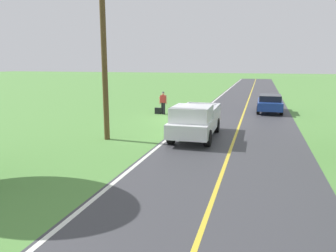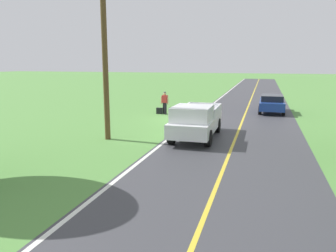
% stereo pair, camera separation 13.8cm
% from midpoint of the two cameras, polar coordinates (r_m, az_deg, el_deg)
% --- Properties ---
extents(ground_plane, '(200.00, 200.00, 0.00)m').
position_cam_midpoint_polar(ground_plane, '(22.70, 1.55, 1.13)').
color(ground_plane, '#568E42').
extents(road_surface, '(7.06, 120.00, 0.00)m').
position_cam_midpoint_polar(road_surface, '(22.05, 12.39, 0.58)').
color(road_surface, '#3D3D42').
rests_on(road_surface, ground).
extents(lane_edge_line, '(0.16, 117.60, 0.00)m').
position_cam_midpoint_polar(lane_edge_line, '(22.49, 3.84, 1.03)').
color(lane_edge_line, silver).
rests_on(lane_edge_line, ground).
extents(lane_centre_line, '(0.14, 117.60, 0.00)m').
position_cam_midpoint_polar(lane_centre_line, '(22.05, 12.39, 0.59)').
color(lane_centre_line, gold).
rests_on(lane_centre_line, ground).
extents(hitchhiker_walking, '(0.62, 0.52, 1.75)m').
position_cam_midpoint_polar(hitchhiker_walking, '(25.03, -1.00, 4.34)').
color(hitchhiker_walking, black).
rests_on(hitchhiker_walking, ground).
extents(suitcase_carried, '(0.47, 0.22, 0.48)m').
position_cam_midpoint_polar(suitcase_carried, '(25.19, -1.95, 2.68)').
color(suitcase_carried, black).
rests_on(suitcase_carried, ground).
extents(pickup_truck_passing, '(2.14, 5.42, 1.82)m').
position_cam_midpoint_polar(pickup_truck_passing, '(16.96, 4.50, 0.99)').
color(pickup_truck_passing, silver).
rests_on(pickup_truck_passing, ground).
extents(sedan_near_oncoming, '(1.95, 4.41, 1.41)m').
position_cam_midpoint_polar(sedan_near_oncoming, '(27.17, 17.29, 3.90)').
color(sedan_near_oncoming, navy).
rests_on(sedan_near_oncoming, ground).
extents(utility_pole_roadside, '(0.28, 0.28, 7.05)m').
position_cam_midpoint_polar(utility_pole_roadside, '(16.80, -11.29, 9.49)').
color(utility_pole_roadside, brown).
rests_on(utility_pole_roadside, ground).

